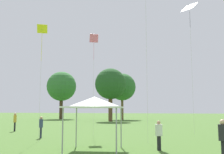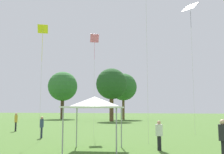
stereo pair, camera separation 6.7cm
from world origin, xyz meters
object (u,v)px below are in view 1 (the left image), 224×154
(distant_tree_1, at_px, (122,87))
(distant_tree_2, at_px, (62,86))
(canopy_tent, at_px, (94,103))
(kite_1, at_px, (190,10))
(kite_2, at_px, (94,42))
(person_standing_4, at_px, (41,125))
(distant_tree_0, at_px, (110,84))
(person_standing_0, at_px, (223,136))
(person_standing_3, at_px, (159,133))
(person_standing_1, at_px, (15,120))
(kite_4, at_px, (42,34))

(distant_tree_1, distance_m, distant_tree_2, 15.01)
(canopy_tent, height_order, kite_1, kite_1)
(distant_tree_1, bearing_deg, kite_1, -65.22)
(kite_2, bearing_deg, person_standing_4, 61.01)
(distant_tree_0, xyz_separation_m, distant_tree_2, (-14.87, 8.62, 0.65))
(person_standing_0, bearing_deg, person_standing_4, -57.20)
(person_standing_0, bearing_deg, distant_tree_2, -87.17)
(person_standing_3, distance_m, kite_1, 14.91)
(distant_tree_1, bearing_deg, distant_tree_0, -90.92)
(person_standing_1, bearing_deg, person_standing_4, -9.07)
(person_standing_4, height_order, distant_tree_0, distant_tree_0)
(person_standing_3, height_order, kite_2, kite_2)
(person_standing_4, height_order, kite_4, kite_4)
(distant_tree_0, distance_m, distant_tree_2, 17.20)
(kite_4, relative_size, distant_tree_2, 0.74)
(person_standing_3, bearing_deg, person_standing_1, 117.89)
(kite_1, distance_m, kite_2, 9.68)
(distant_tree_0, bearing_deg, person_standing_1, -95.96)
(person_standing_3, bearing_deg, kite_1, 45.39)
(kite_2, xyz_separation_m, distant_tree_1, (-6.37, 35.35, -0.92))
(person_standing_0, height_order, person_standing_1, person_standing_1)
(person_standing_3, xyz_separation_m, kite_2, (-6.30, 6.64, 7.18))
(person_standing_4, height_order, distant_tree_2, distant_tree_2)
(canopy_tent, distance_m, kite_2, 9.92)
(person_standing_0, relative_size, person_standing_3, 1.12)
(person_standing_0, bearing_deg, kite_1, -117.27)
(kite_1, xyz_separation_m, distant_tree_0, (-14.79, 23.11, -4.54))
(kite_2, bearing_deg, person_standing_0, 153.16)
(canopy_tent, xyz_separation_m, distant_tree_1, (-9.30, 43.03, 4.62))
(person_standing_1, distance_m, distant_tree_2, 36.37)
(kite_4, bearing_deg, kite_1, -124.41)
(person_standing_1, xyz_separation_m, kite_4, (6.94, -6.70, 6.50))
(kite_1, bearing_deg, kite_4, -62.28)
(person_standing_3, relative_size, kite_1, 0.13)
(person_standing_1, distance_m, kite_1, 20.39)
(canopy_tent, bearing_deg, distant_tree_0, 105.35)
(person_standing_0, distance_m, kite_2, 14.72)
(kite_4, distance_m, distant_tree_2, 44.65)
(person_standing_3, relative_size, person_standing_4, 0.96)
(kite_4, bearing_deg, person_standing_0, 177.10)
(person_standing_0, relative_size, person_standing_1, 0.96)
(canopy_tent, xyz_separation_m, kite_2, (-2.94, 7.69, 5.54))
(kite_2, relative_size, distant_tree_2, 0.79)
(distant_tree_0, height_order, distant_tree_2, distant_tree_2)
(person_standing_1, distance_m, distant_tree_0, 25.81)
(person_standing_4, bearing_deg, kite_4, 169.68)
(person_standing_3, distance_m, canopy_tent, 3.89)
(kite_2, distance_m, distant_tree_1, 35.93)
(kite_1, distance_m, distant_tree_2, 43.61)
(canopy_tent, relative_size, distant_tree_1, 0.34)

